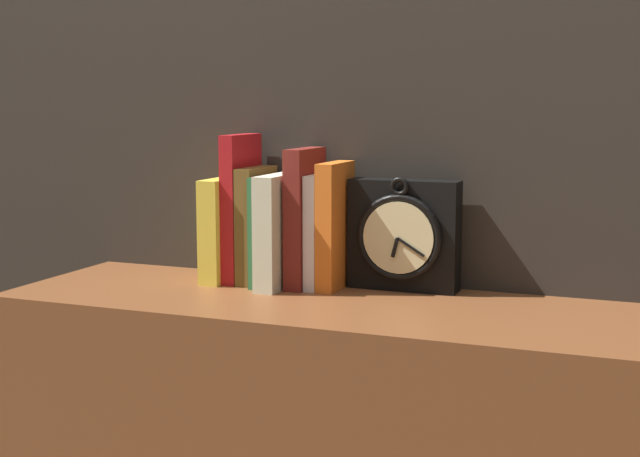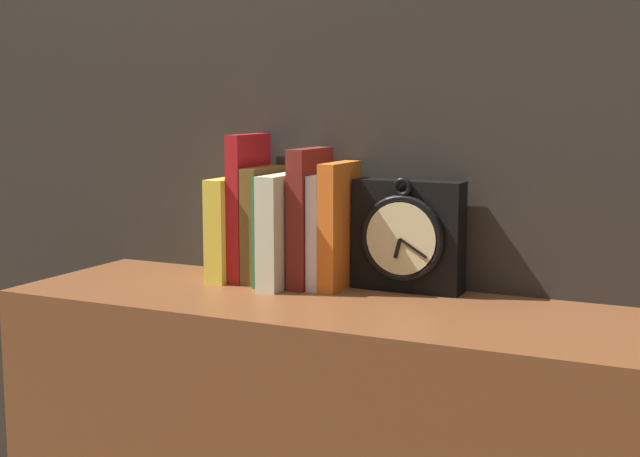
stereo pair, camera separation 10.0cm
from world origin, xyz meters
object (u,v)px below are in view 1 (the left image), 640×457
at_px(book_slot3_green, 268,230).
at_px(book_slot5_maroon, 305,218).
at_px(clock, 403,235).
at_px(book_slot2_brown, 257,225).
at_px(book_slot4_cream, 281,230).
at_px(book_slot6_white, 321,231).
at_px(book_slot1_red, 241,208).
at_px(book_slot7_orange, 335,226).
at_px(book_slot0_yellow, 224,229).

relative_size(book_slot3_green, book_slot5_maroon, 0.80).
distance_m(clock, book_slot2_brown, 0.26).
bearing_deg(book_slot4_cream, book_slot3_green, 157.39).
bearing_deg(book_slot6_white, book_slot1_red, -179.23).
height_order(book_slot1_red, book_slot2_brown, book_slot1_red).
distance_m(clock, book_slot4_cream, 0.21).
distance_m(clock, book_slot3_green, 0.23).
height_order(book_slot4_cream, book_slot7_orange, book_slot7_orange).
relative_size(book_slot0_yellow, book_slot7_orange, 0.85).
height_order(clock, book_slot4_cream, same).
distance_m(book_slot0_yellow, book_slot5_maroon, 0.15).
xyz_separation_m(clock, book_slot4_cream, (-0.20, -0.05, 0.00)).
height_order(clock, book_slot1_red, book_slot1_red).
relative_size(book_slot5_maroon, book_slot6_white, 1.22).
distance_m(book_slot2_brown, book_slot6_white, 0.12).
height_order(book_slot3_green, book_slot4_cream, book_slot4_cream).
xyz_separation_m(book_slot2_brown, book_slot5_maroon, (0.09, -0.00, 0.02)).
xyz_separation_m(book_slot4_cream, book_slot5_maroon, (0.04, 0.02, 0.02)).
relative_size(book_slot1_red, book_slot4_cream, 1.34).
xyz_separation_m(book_slot0_yellow, book_slot7_orange, (0.20, 0.01, 0.02)).
distance_m(book_slot0_yellow, book_slot4_cream, 0.11).
bearing_deg(clock, book_slot0_yellow, -173.74).
xyz_separation_m(book_slot1_red, book_slot7_orange, (0.17, 0.00, -0.02)).
bearing_deg(book_slot0_yellow, book_slot7_orange, 2.28).
bearing_deg(book_slot6_white, clock, 10.58).
bearing_deg(book_slot5_maroon, book_slot6_white, 8.81).
distance_m(book_slot1_red, book_slot6_white, 0.15).
relative_size(clock, book_slot5_maroon, 0.82).
bearing_deg(book_slot1_red, book_slot5_maroon, -1.04).
bearing_deg(clock, book_slot3_green, -171.68).
distance_m(book_slot2_brown, book_slot5_maroon, 0.09).
bearing_deg(book_slot5_maroon, book_slot2_brown, 178.40).
bearing_deg(book_slot7_orange, book_slot2_brown, -179.71).
relative_size(book_slot0_yellow, book_slot1_red, 0.70).
xyz_separation_m(clock, book_slot2_brown, (-0.26, -0.03, 0.01)).
bearing_deg(book_slot1_red, book_slot2_brown, 0.74).
bearing_deg(book_slot2_brown, book_slot3_green, -14.57).
distance_m(book_slot1_red, book_slot3_green, 0.06).
distance_m(book_slot3_green, book_slot7_orange, 0.12).
xyz_separation_m(book_slot1_red, book_slot2_brown, (0.03, 0.00, -0.03)).
bearing_deg(book_slot1_red, book_slot6_white, 0.77).
bearing_deg(book_slot4_cream, book_slot1_red, 167.53).
xyz_separation_m(book_slot4_cream, book_slot7_orange, (0.09, 0.02, 0.01)).
xyz_separation_m(book_slot1_red, book_slot5_maroon, (0.12, -0.00, -0.01)).
height_order(book_slot0_yellow, book_slot3_green, book_slot3_green).
bearing_deg(book_slot4_cream, book_slot7_orange, 12.10).
xyz_separation_m(book_slot1_red, book_slot4_cream, (0.08, -0.02, -0.03)).
xyz_separation_m(clock, book_slot5_maroon, (-0.16, -0.03, 0.02)).
distance_m(book_slot4_cream, book_slot7_orange, 0.09).
xyz_separation_m(book_slot0_yellow, book_slot3_green, (0.08, 0.00, 0.00)).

